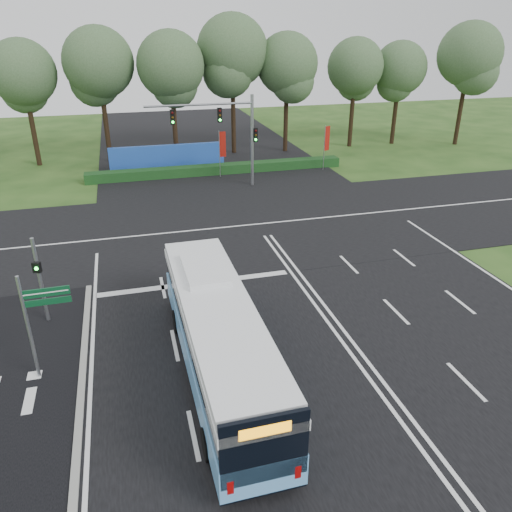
{
  "coord_description": "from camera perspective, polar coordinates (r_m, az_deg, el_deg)",
  "views": [
    {
      "loc": [
        -7.77,
        -16.92,
        11.77
      ],
      "look_at": [
        -2.68,
        2.0,
        2.62
      ],
      "focal_mm": 35.0,
      "sensor_mm": 36.0,
      "label": 1
    }
  ],
  "objects": [
    {
      "name": "pedestrian_signal",
      "position": [
        22.7,
        -23.5,
        -2.3
      ],
      "size": [
        0.37,
        0.44,
        3.93
      ],
      "rotation": [
        0.0,
        0.0,
        -0.4
      ],
      "color": "gray",
      "rests_on": "ground"
    },
    {
      "name": "hedge",
      "position": [
        43.65,
        -4.36,
        9.86
      ],
      "size": [
        22.0,
        1.2,
        0.8
      ],
      "primitive_type": "cube",
      "color": "#153915",
      "rests_on": "ground"
    },
    {
      "name": "road_main",
      "position": [
        22.02,
        8.17,
        -7.52
      ],
      "size": [
        20.0,
        120.0,
        0.04
      ],
      "primitive_type": "cube",
      "color": "black",
      "rests_on": "ground"
    },
    {
      "name": "ground",
      "position": [
        22.03,
        8.17,
        -7.56
      ],
      "size": [
        120.0,
        120.0,
        0.0
      ],
      "primitive_type": "plane",
      "color": "#234416",
      "rests_on": "ground"
    },
    {
      "name": "eucalyptus_row",
      "position": [
        49.51,
        -1.81,
        21.17
      ],
      "size": [
        53.94,
        9.37,
        12.81
      ],
      "color": "black",
      "rests_on": "ground"
    },
    {
      "name": "bike_path",
      "position": [
        18.81,
        -27.05,
        -16.91
      ],
      "size": [
        5.0,
        18.0,
        0.06
      ],
      "primitive_type": "cube",
      "color": "black",
      "rests_on": "ground"
    },
    {
      "name": "blue_hoarding",
      "position": [
        45.35,
        -10.07,
        11.04
      ],
      "size": [
        10.0,
        0.3,
        2.2
      ],
      "primitive_type": "cube",
      "color": "#214EB4",
      "rests_on": "ground"
    },
    {
      "name": "road_cross",
      "position": [
        32.17,
        -0.03,
        3.61
      ],
      "size": [
        120.0,
        14.0,
        0.05
      ],
      "primitive_type": "cube",
      "color": "black",
      "rests_on": "ground"
    },
    {
      "name": "banner_flag_right",
      "position": [
        44.69,
        8.05,
        12.9
      ],
      "size": [
        0.55,
        0.24,
        3.9
      ],
      "rotation": [
        0.0,
        0.0,
        0.36
      ],
      "color": "gray",
      "rests_on": "ground"
    },
    {
      "name": "city_bus",
      "position": [
        17.97,
        -4.3,
        -9.24
      ],
      "size": [
        2.6,
        11.6,
        3.32
      ],
      "rotation": [
        0.0,
        0.0,
        0.01
      ],
      "color": "#69B2F4",
      "rests_on": "ground"
    },
    {
      "name": "traffic_light_gantry",
      "position": [
        38.92,
        -3.08,
        14.47
      ],
      "size": [
        8.41,
        0.28,
        7.0
      ],
      "color": "gray",
      "rests_on": "ground"
    },
    {
      "name": "kerb_strip",
      "position": [
        18.34,
        -19.49,
        -16.41
      ],
      "size": [
        0.25,
        18.0,
        0.12
      ],
      "primitive_type": "cube",
      "color": "gray",
      "rests_on": "ground"
    },
    {
      "name": "banner_flag_mid",
      "position": [
        42.16,
        -3.91,
        12.34
      ],
      "size": [
        0.57,
        0.07,
        3.88
      ],
      "rotation": [
        0.0,
        0.0,
        0.04
      ],
      "color": "gray",
      "rests_on": "ground"
    },
    {
      "name": "street_sign",
      "position": [
        18.99,
        -23.79,
        -6.17
      ],
      "size": [
        1.63,
        0.13,
        4.17
      ],
      "rotation": [
        0.0,
        0.0,
        0.02
      ],
      "color": "gray",
      "rests_on": "ground"
    }
  ]
}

